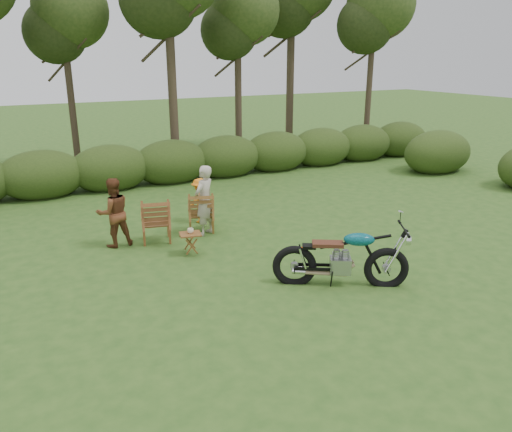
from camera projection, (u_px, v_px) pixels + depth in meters
name	position (u px, v px, depth m)	size (l,w,h in m)	color
ground	(329.00, 286.00, 9.15)	(80.00, 80.00, 0.00)	#294C19
tree_line	(174.00, 62.00, 16.40)	(22.52, 11.62, 8.14)	#3C2B20
motorcycle	(339.00, 284.00, 9.24)	(2.34, 0.89, 1.34)	#0B8A98
lawn_chair_right	(202.00, 231.00, 12.01)	(0.68, 0.68, 0.99)	brown
lawn_chair_left	(157.00, 241.00, 11.35)	(0.71, 0.71, 1.03)	#5E3017
side_table	(191.00, 244.00, 10.54)	(0.46, 0.39, 0.47)	brown
cup	(190.00, 231.00, 10.48)	(0.13, 0.13, 0.10)	#F1E8C6
adult_a	(205.00, 234.00, 11.81)	(0.60, 0.40, 1.66)	#BAAD99
adult_b	(117.00, 246.00, 11.10)	(0.75, 0.58, 1.54)	brown
child	(201.00, 222.00, 12.66)	(0.73, 0.42, 1.13)	orange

